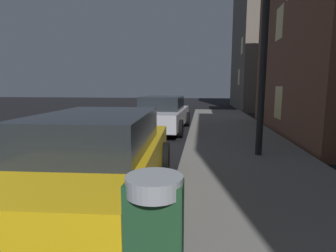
% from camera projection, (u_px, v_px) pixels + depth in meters
% --- Properties ---
extents(car_yellow_cab, '(2.25, 4.56, 1.43)m').
position_uv_depth(car_yellow_cab, '(100.00, 157.00, 4.21)').
color(car_yellow_cab, gold).
rests_on(car_yellow_cab, ground).
extents(car_silver, '(2.14, 4.58, 1.43)m').
position_uv_depth(car_silver, '(162.00, 114.00, 10.89)').
color(car_silver, '#B7B7BF').
rests_on(car_silver, ground).
extents(street_lamp, '(0.44, 0.44, 4.96)m').
position_uv_depth(street_lamp, '(266.00, 15.00, 6.05)').
color(street_lamp, black).
rests_on(street_lamp, sidewalk).
extents(building_far, '(8.60, 8.56, 12.29)m').
position_uv_depth(building_far, '(292.00, 32.00, 21.05)').
color(building_far, '#6B6056').
rests_on(building_far, ground).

